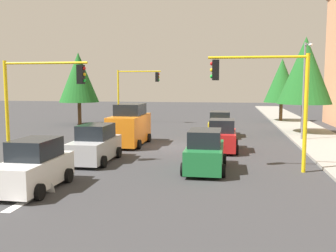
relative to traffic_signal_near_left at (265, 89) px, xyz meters
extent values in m
plane|color=#353538|center=(-6.00, -5.67, -3.89)|extent=(120.00, 120.00, 0.00)
cube|color=gray|center=(-11.00, 4.83, -3.82)|extent=(80.00, 4.00, 0.15)
cube|color=silver|center=(6.30, -8.67, -3.89)|extent=(2.20, 0.36, 0.01)
cone|color=silver|center=(5.00, -8.67, -3.89)|extent=(0.01, 1.10, 1.10)
cylinder|color=yellow|center=(0.00, 1.83, -1.15)|extent=(0.18, 0.18, 5.49)
cylinder|color=yellow|center=(0.00, -0.42, 1.45)|extent=(0.12, 4.50, 0.12)
cube|color=black|center=(0.00, -2.31, 0.87)|extent=(0.36, 0.32, 0.96)
sphere|color=red|center=(0.00, -2.49, 1.17)|extent=(0.18, 0.18, 0.18)
sphere|color=yellow|center=(0.00, -2.49, 0.87)|extent=(0.18, 0.18, 0.18)
sphere|color=green|center=(0.00, -2.49, 0.57)|extent=(0.18, 0.18, 0.18)
cylinder|color=yellow|center=(0.00, -13.17, -1.24)|extent=(0.18, 0.18, 5.31)
cylinder|color=yellow|center=(0.00, -10.92, 1.27)|extent=(0.12, 4.50, 0.12)
cube|color=black|center=(0.00, -9.03, 0.69)|extent=(0.36, 0.32, 0.96)
sphere|color=red|center=(0.00, -8.85, 0.99)|extent=(0.18, 0.18, 0.18)
sphere|color=yellow|center=(0.00, -8.85, 0.69)|extent=(0.18, 0.18, 0.18)
sphere|color=green|center=(0.00, -8.85, 0.39)|extent=(0.18, 0.18, 0.18)
cylinder|color=yellow|center=(-20.00, -13.17, -1.13)|extent=(0.18, 0.18, 5.53)
cylinder|color=yellow|center=(-20.00, -10.92, 1.48)|extent=(0.12, 4.50, 0.12)
cube|color=black|center=(-20.00, -9.03, 0.90)|extent=(0.36, 0.32, 0.96)
sphere|color=red|center=(-20.00, -8.85, 1.20)|extent=(0.18, 0.18, 0.18)
sphere|color=yellow|center=(-20.00, -8.85, 0.90)|extent=(0.18, 0.18, 0.18)
sphere|color=green|center=(-20.00, -8.85, 0.60)|extent=(0.18, 0.18, 0.18)
cylinder|color=slate|center=(-10.00, 3.53, -0.39)|extent=(0.14, 0.14, 7.00)
cylinder|color=slate|center=(-9.10, 3.53, 2.91)|extent=(1.80, 0.10, 0.10)
ellipsoid|color=silver|center=(-8.20, 3.53, 2.76)|extent=(0.56, 0.28, 0.20)
cylinder|color=brown|center=(-14.00, 4.33, -2.55)|extent=(0.36, 0.36, 2.69)
cone|color=#1E6023|center=(-14.00, 4.33, 1.30)|extent=(4.31, 4.31, 5.39)
cylinder|color=brown|center=(-18.00, -16.67, -2.66)|extent=(0.36, 0.36, 2.48)
cone|color=#1E6023|center=(-18.00, -16.67, 0.86)|extent=(3.96, 3.96, 4.95)
cylinder|color=brown|center=(-24.00, 3.83, -2.73)|extent=(0.36, 0.36, 2.33)
cone|color=#1E6023|center=(-24.00, 3.83, 0.57)|extent=(3.73, 3.73, 4.66)
cube|color=orange|center=(-6.33, -8.26, -2.80)|extent=(4.80, 1.90, 1.85)
cube|color=black|center=(-6.57, -8.26, -1.50)|extent=(2.50, 1.67, 0.76)
cylinder|color=black|center=(-4.84, -7.25, -3.59)|extent=(0.60, 0.20, 0.60)
cylinder|color=black|center=(-4.84, -9.27, -3.59)|extent=(0.60, 0.20, 0.60)
cylinder|color=black|center=(-7.81, -7.25, -3.59)|extent=(0.60, 0.20, 0.60)
cylinder|color=black|center=(-7.81, -9.27, -3.59)|extent=(0.60, 0.20, 0.60)
cube|color=white|center=(4.75, -9.11, -3.20)|extent=(3.93, 1.64, 1.05)
cube|color=black|center=(4.56, -9.11, -2.30)|extent=(2.04, 1.44, 0.76)
cylinder|color=black|center=(5.97, -8.23, -3.59)|extent=(0.60, 0.20, 0.60)
cylinder|color=black|center=(3.53, -8.23, -3.59)|extent=(0.60, 0.20, 0.60)
cylinder|color=black|center=(3.53, -9.99, -3.59)|extent=(0.60, 0.20, 0.60)
cube|color=red|center=(-5.01, -2.07, -3.20)|extent=(3.66, 1.67, 1.05)
cube|color=black|center=(-4.83, -2.07, -2.30)|extent=(1.90, 1.47, 0.76)
cylinder|color=black|center=(-6.14, -2.96, -3.59)|extent=(0.60, 0.20, 0.60)
cylinder|color=black|center=(-6.14, -1.18, -3.59)|extent=(0.60, 0.20, 0.60)
cylinder|color=black|center=(-3.87, -2.96, -3.59)|extent=(0.60, 0.20, 0.60)
cylinder|color=black|center=(-3.87, -1.18, -3.59)|extent=(0.60, 0.20, 0.60)
cube|color=yellow|center=(-11.64, -2.36, -3.20)|extent=(4.16, 1.70, 1.05)
cube|color=black|center=(-11.43, -2.36, -2.30)|extent=(2.16, 1.50, 0.76)
cylinder|color=black|center=(-12.93, -3.27, -3.59)|extent=(0.60, 0.20, 0.60)
cylinder|color=black|center=(-12.93, -1.44, -3.59)|extent=(0.60, 0.20, 0.60)
cylinder|color=black|center=(-10.35, -3.27, -3.59)|extent=(0.60, 0.20, 0.60)
cylinder|color=black|center=(-10.35, -1.44, -3.59)|extent=(0.60, 0.20, 0.60)
cube|color=#B2B5BA|center=(-0.67, -8.63, -3.20)|extent=(4.12, 1.71, 1.05)
cube|color=black|center=(-0.87, -8.63, -2.30)|extent=(2.14, 1.51, 0.76)
cylinder|color=black|center=(0.61, -7.71, -3.59)|extent=(0.60, 0.20, 0.60)
cylinder|color=black|center=(0.61, -9.54, -3.59)|extent=(0.60, 0.20, 0.60)
cylinder|color=black|center=(-1.94, -7.71, -3.59)|extent=(0.60, 0.20, 0.60)
cylinder|color=black|center=(-1.94, -9.54, -3.59)|extent=(0.60, 0.20, 0.60)
cube|color=#1E7238|center=(0.36, -2.74, -3.20)|extent=(4.10, 1.66, 1.05)
cube|color=black|center=(0.56, -2.74, -2.30)|extent=(2.13, 1.46, 0.76)
cylinder|color=black|center=(-0.91, -3.63, -3.59)|extent=(0.60, 0.20, 0.60)
cylinder|color=black|center=(-0.91, -1.85, -3.59)|extent=(0.60, 0.20, 0.60)
cylinder|color=black|center=(1.63, -3.63, -3.59)|extent=(0.60, 0.20, 0.60)
cylinder|color=black|center=(1.63, -1.85, -3.59)|extent=(0.60, 0.20, 0.60)
camera|label=1|loc=(18.03, -1.61, 0.22)|focal=40.20mm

